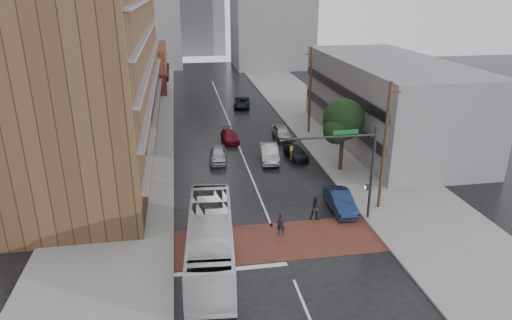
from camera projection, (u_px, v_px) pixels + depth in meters
ground at (279, 245)px, 30.65m from camera, size 160.00×160.00×0.00m
crosswalk at (278, 241)px, 31.11m from camera, size 14.00×5.00×0.02m
sidewalk_west at (134, 139)px, 51.86m from camera, size 9.00×90.00×0.15m
sidewalk_east at (328, 129)px, 55.45m from camera, size 9.00×90.00×0.15m
apartment_block at (94, 11)px, 45.58m from camera, size 10.00×44.00×28.00m
storefront_west at (142, 67)px, 77.27m from camera, size 8.00×16.00×7.00m
building_east at (388, 101)px, 50.05m from camera, size 11.00×26.00×9.00m
distant_tower_center at (199, 5)px, 113.90m from camera, size 12.00×10.00×24.00m
street_tree at (343, 122)px, 41.38m from camera, size 4.20×4.10×6.90m
signal_mast at (354, 161)px, 32.18m from camera, size 6.50×0.30×7.20m
utility_pole_near at (385, 146)px, 33.88m from camera, size 1.60×0.26×10.00m
utility_pole_far at (310, 90)px, 52.31m from camera, size 1.60×0.26×10.00m
transit_bus at (210, 240)px, 28.16m from camera, size 3.59×11.71×3.21m
pedestrian_a at (281, 223)px, 31.63m from camera, size 0.71×0.54×1.74m
pedestrian_b at (316, 209)px, 33.62m from camera, size 1.04×0.89×1.86m
car_travel_a at (218, 155)px, 45.00m from camera, size 2.12×4.28×1.40m
car_travel_b at (269, 153)px, 45.24m from camera, size 2.17×4.99×1.60m
car_travel_c at (230, 136)px, 50.97m from camera, size 1.95×4.22×1.20m
suv_travel at (242, 102)px, 65.45m from camera, size 2.97×5.14×1.35m
car_parked_near at (340, 201)px, 35.17m from camera, size 1.75×4.60×1.50m
car_parked_mid at (296, 152)px, 45.99m from camera, size 2.12×4.24×1.18m
car_parked_far at (282, 132)px, 51.84m from camera, size 1.84×4.42×1.49m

